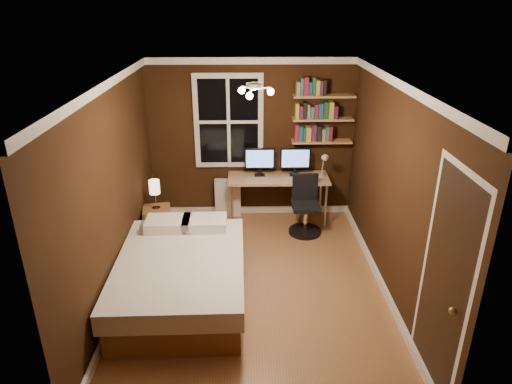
{
  "coord_description": "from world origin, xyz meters",
  "views": [
    {
      "loc": [
        -0.08,
        -4.78,
        3.29
      ],
      "look_at": [
        0.03,
        0.45,
        1.06
      ],
      "focal_mm": 32.0,
      "sensor_mm": 36.0,
      "label": 1
    }
  ],
  "objects_px": {
    "radiator": "(228,198)",
    "monitor_left": "(260,162)",
    "nightstand": "(158,223)",
    "desk_lamp": "(324,165)",
    "bedside_lamp": "(155,195)",
    "bed": "(182,276)",
    "office_chair": "(305,212)",
    "desk": "(278,181)",
    "monitor_right": "(295,162)"
  },
  "relations": [
    {
      "from": "monitor_right",
      "to": "desk_lamp",
      "type": "bearing_deg",
      "value": -22.39
    },
    {
      "from": "bed",
      "to": "monitor_left",
      "type": "xyz_separation_m",
      "value": [
        0.97,
        2.11,
        0.67
      ]
    },
    {
      "from": "bedside_lamp",
      "to": "nightstand",
      "type": "bearing_deg",
      "value": 0.0
    },
    {
      "from": "bed",
      "to": "office_chair",
      "type": "distance_m",
      "value": 2.31
    },
    {
      "from": "desk",
      "to": "monitor_left",
      "type": "distance_m",
      "value": 0.41
    },
    {
      "from": "bed",
      "to": "monitor_left",
      "type": "height_order",
      "value": "monitor_left"
    },
    {
      "from": "nightstand",
      "to": "desk_lamp",
      "type": "bearing_deg",
      "value": 0.84
    },
    {
      "from": "bed",
      "to": "monitor_left",
      "type": "bearing_deg",
      "value": 64.33
    },
    {
      "from": "nightstand",
      "to": "monitor_left",
      "type": "height_order",
      "value": "monitor_left"
    },
    {
      "from": "radiator",
      "to": "desk_lamp",
      "type": "relative_size",
      "value": 1.41
    },
    {
      "from": "bedside_lamp",
      "to": "office_chair",
      "type": "xyz_separation_m",
      "value": [
        2.19,
        0.16,
        -0.38
      ]
    },
    {
      "from": "desk",
      "to": "monitor_left",
      "type": "xyz_separation_m",
      "value": [
        -0.29,
        0.08,
        0.28
      ]
    },
    {
      "from": "monitor_left",
      "to": "desk_lamp",
      "type": "xyz_separation_m",
      "value": [
        0.96,
        -0.17,
        -0.0
      ]
    },
    {
      "from": "bedside_lamp",
      "to": "radiator",
      "type": "bearing_deg",
      "value": 37.34
    },
    {
      "from": "desk",
      "to": "radiator",
      "type": "bearing_deg",
      "value": 165.93
    },
    {
      "from": "nightstand",
      "to": "desk_lamp",
      "type": "distance_m",
      "value": 2.62
    },
    {
      "from": "monitor_right",
      "to": "office_chair",
      "type": "bearing_deg",
      "value": -75.73
    },
    {
      "from": "bedside_lamp",
      "to": "monitor_right",
      "type": "relative_size",
      "value": 0.93
    },
    {
      "from": "bedside_lamp",
      "to": "monitor_left",
      "type": "distance_m",
      "value": 1.66
    },
    {
      "from": "desk_lamp",
      "to": "office_chair",
      "type": "height_order",
      "value": "desk_lamp"
    },
    {
      "from": "bed",
      "to": "desk_lamp",
      "type": "relative_size",
      "value": 4.61
    },
    {
      "from": "bed",
      "to": "nightstand",
      "type": "relative_size",
      "value": 4.15
    },
    {
      "from": "nightstand",
      "to": "desk_lamp",
      "type": "height_order",
      "value": "desk_lamp"
    },
    {
      "from": "radiator",
      "to": "desk",
      "type": "xyz_separation_m",
      "value": [
        0.8,
        -0.2,
        0.37
      ]
    },
    {
      "from": "bed",
      "to": "monitor_right",
      "type": "relative_size",
      "value": 4.33
    },
    {
      "from": "monitor_left",
      "to": "office_chair",
      "type": "relative_size",
      "value": 0.52
    },
    {
      "from": "radiator",
      "to": "monitor_left",
      "type": "relative_size",
      "value": 1.32
    },
    {
      "from": "office_chair",
      "to": "desk_lamp",
      "type": "bearing_deg",
      "value": 46.44
    },
    {
      "from": "nightstand",
      "to": "office_chair",
      "type": "relative_size",
      "value": 0.55
    },
    {
      "from": "monitor_left",
      "to": "desk_lamp",
      "type": "distance_m",
      "value": 0.98
    },
    {
      "from": "desk",
      "to": "desk_lamp",
      "type": "xyz_separation_m",
      "value": [
        0.68,
        -0.09,
        0.28
      ]
    },
    {
      "from": "nightstand",
      "to": "radiator",
      "type": "xyz_separation_m",
      "value": [
        1.0,
        0.77,
        0.07
      ]
    },
    {
      "from": "monitor_left",
      "to": "bedside_lamp",
      "type": "bearing_deg",
      "value": -156.93
    },
    {
      "from": "monitor_right",
      "to": "desk_lamp",
      "type": "distance_m",
      "value": 0.45
    },
    {
      "from": "radiator",
      "to": "desk_lamp",
      "type": "xyz_separation_m",
      "value": [
        1.47,
        -0.29,
        0.65
      ]
    },
    {
      "from": "desk_lamp",
      "to": "bedside_lamp",
      "type": "bearing_deg",
      "value": -169.17
    },
    {
      "from": "monitor_left",
      "to": "monitor_right",
      "type": "xyz_separation_m",
      "value": [
        0.55,
        0.0,
        0.0
      ]
    },
    {
      "from": "office_chair",
      "to": "bedside_lamp",
      "type": "bearing_deg",
      "value": -176.62
    },
    {
      "from": "bed",
      "to": "bedside_lamp",
      "type": "distance_m",
      "value": 1.62
    },
    {
      "from": "nightstand",
      "to": "radiator",
      "type": "height_order",
      "value": "radiator"
    },
    {
      "from": "desk",
      "to": "monitor_right",
      "type": "distance_m",
      "value": 0.39
    },
    {
      "from": "nightstand",
      "to": "monitor_left",
      "type": "bearing_deg",
      "value": 13.08
    },
    {
      "from": "radiator",
      "to": "bed",
      "type": "bearing_deg",
      "value": -101.78
    },
    {
      "from": "monitor_left",
      "to": "office_chair",
      "type": "distance_m",
      "value": 1.04
    },
    {
      "from": "radiator",
      "to": "office_chair",
      "type": "xyz_separation_m",
      "value": [
        1.18,
        -0.61,
        0.02
      ]
    },
    {
      "from": "bedside_lamp",
      "to": "desk_lamp",
      "type": "bearing_deg",
      "value": 10.83
    },
    {
      "from": "bedside_lamp",
      "to": "office_chair",
      "type": "relative_size",
      "value": 0.49
    },
    {
      "from": "monitor_left",
      "to": "desk_lamp",
      "type": "bearing_deg",
      "value": -10.04
    },
    {
      "from": "office_chair",
      "to": "desk",
      "type": "bearing_deg",
      "value": 132.71
    },
    {
      "from": "bed",
      "to": "office_chair",
      "type": "xyz_separation_m",
      "value": [
        1.65,
        1.63,
        0.04
      ]
    }
  ]
}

